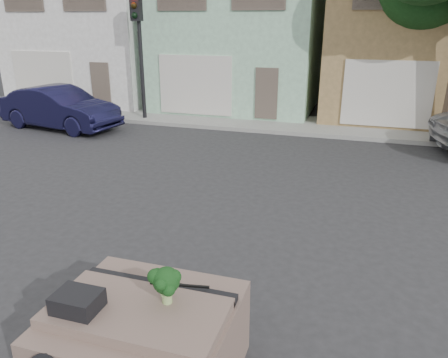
% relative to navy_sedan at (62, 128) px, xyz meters
% --- Properties ---
extents(ground_plane, '(120.00, 120.00, 0.00)m').
position_rel_navy_sedan_xyz_m(ground_plane, '(9.00, -7.45, 0.00)').
color(ground_plane, '#303033').
rests_on(ground_plane, ground).
extents(sidewalk, '(40.00, 3.00, 0.15)m').
position_rel_navy_sedan_xyz_m(sidewalk, '(9.00, 3.05, 0.07)').
color(sidewalk, gray).
rests_on(sidewalk, ground).
extents(townhouse_white, '(7.20, 8.20, 7.55)m').
position_rel_navy_sedan_xyz_m(townhouse_white, '(-2.00, 7.05, 3.77)').
color(townhouse_white, silver).
rests_on(townhouse_white, ground).
extents(townhouse_mint, '(7.20, 8.20, 7.55)m').
position_rel_navy_sedan_xyz_m(townhouse_mint, '(5.50, 7.05, 3.77)').
color(townhouse_mint, '#9FD2AF').
rests_on(townhouse_mint, ground).
extents(townhouse_tan, '(7.20, 8.20, 7.55)m').
position_rel_navy_sedan_xyz_m(townhouse_tan, '(13.00, 7.05, 3.77)').
color(townhouse_tan, '#9A7C4D').
rests_on(townhouse_tan, ground).
extents(navy_sedan, '(5.11, 2.47, 1.61)m').
position_rel_navy_sedan_xyz_m(navy_sedan, '(0.00, 0.00, 0.00)').
color(navy_sedan, '#161538').
rests_on(navy_sedan, ground).
extents(traffic_signal, '(0.40, 0.40, 5.10)m').
position_rel_navy_sedan_xyz_m(traffic_signal, '(2.50, 2.05, 2.55)').
color(traffic_signal, black).
rests_on(traffic_signal, ground).
extents(car_dashboard, '(2.00, 1.80, 1.12)m').
position_rel_navy_sedan_xyz_m(car_dashboard, '(9.00, -10.45, 0.56)').
color(car_dashboard, '#776055').
rests_on(car_dashboard, ground).
extents(instrument_hump, '(0.48, 0.38, 0.20)m').
position_rel_navy_sedan_xyz_m(instrument_hump, '(8.42, -10.80, 1.22)').
color(instrument_hump, black).
rests_on(instrument_hump, car_dashboard).
extents(wiper_arm, '(0.69, 0.15, 0.02)m').
position_rel_navy_sedan_xyz_m(wiper_arm, '(9.28, -10.07, 1.13)').
color(wiper_arm, black).
rests_on(wiper_arm, car_dashboard).
extents(broccoli, '(0.46, 0.46, 0.44)m').
position_rel_navy_sedan_xyz_m(broccoli, '(9.28, -10.40, 1.34)').
color(broccoli, '#113311').
rests_on(broccoli, car_dashboard).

